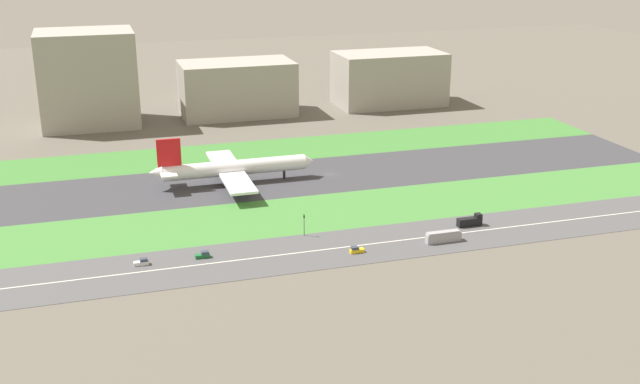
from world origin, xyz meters
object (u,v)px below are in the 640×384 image
(car_1, at_px, (142,262))
(car_0, at_px, (203,255))
(traffic_light, at_px, (304,223))
(airliner, at_px, (231,168))
(hangar_building, at_px, (237,88))
(bus_0, at_px, (443,237))
(terminal_building, at_px, (88,79))
(truck_0, at_px, (470,221))
(fuel_tank_west, at_px, (204,86))
(office_tower, at_px, (389,79))
(car_3, at_px, (356,250))

(car_1, xyz_separation_m, car_0, (18.18, 0.00, 0.00))
(car_0, relative_size, traffic_light, 0.61)
(car_1, bearing_deg, airliner, 59.60)
(airliner, bearing_deg, hangar_building, 77.49)
(car_1, bearing_deg, bus_0, -6.13)
(car_0, xyz_separation_m, terminal_building, (-27.75, 182.00, 22.52))
(bus_0, relative_size, car_1, 2.64)
(car_0, distance_m, terminal_building, 185.48)
(truck_0, bearing_deg, traffic_light, 171.80)
(car_0, xyz_separation_m, hangar_building, (47.01, 182.00, 13.14))
(traffic_light, relative_size, fuel_tank_west, 0.34)
(truck_0, bearing_deg, bus_0, -145.71)
(car_0, distance_m, traffic_light, 35.23)
(terminal_building, height_order, office_tower, terminal_building)
(traffic_light, bearing_deg, airliner, 101.71)
(traffic_light, distance_m, fuel_tank_west, 219.04)
(bus_0, height_order, car_1, bus_0)
(car_3, bearing_deg, fuel_tank_west, -87.81)
(car_0, bearing_deg, terminal_building, 98.67)
(traffic_light, xyz_separation_m, hangar_building, (12.87, 174.01, 9.78))
(bus_0, xyz_separation_m, hangar_building, (-27.95, 192.00, 12.25))
(airliner, height_order, fuel_tank_west, airliner)
(car_3, relative_size, hangar_building, 0.08)
(hangar_building, bearing_deg, car_0, -104.48)
(terminal_building, distance_m, office_tower, 161.13)
(bus_0, distance_m, car_0, 75.63)
(airliner, distance_m, office_tower, 159.63)
(bus_0, distance_m, terminal_building, 218.82)
(bus_0, xyz_separation_m, office_tower, (58.17, 192.00, 12.69))
(car_0, height_order, fuel_tank_west, fuel_tank_west)
(bus_0, height_order, car_3, bus_0)
(bus_0, relative_size, hangar_building, 0.20)
(car_0, distance_m, office_tower, 225.91)
(car_1, bearing_deg, terminal_building, 93.01)
(car_3, height_order, hangar_building, hangar_building)
(car_3, relative_size, car_0, 1.00)
(office_tower, bearing_deg, hangar_building, 180.00)
(airliner, xyz_separation_m, terminal_building, (-49.46, 114.00, 17.21))
(airliner, height_order, traffic_light, airliner)
(terminal_building, height_order, fuel_tank_west, terminal_building)
(truck_0, relative_size, car_0, 1.91)
(car_0, height_order, hangar_building, hangar_building)
(terminal_building, bearing_deg, car_0, -81.33)
(car_1, height_order, hangar_building, hangar_building)
(bus_0, height_order, fuel_tank_west, fuel_tank_west)
(truck_0, bearing_deg, fuel_tank_west, 103.14)
(car_3, relative_size, car_1, 1.00)
(car_0, height_order, office_tower, office_tower)
(bus_0, distance_m, truck_0, 17.75)
(car_1, height_order, terminal_building, terminal_building)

